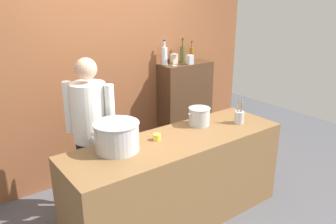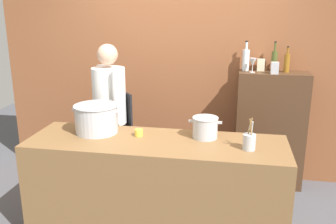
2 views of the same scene
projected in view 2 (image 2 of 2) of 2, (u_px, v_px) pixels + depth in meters
brick_back_panel at (181, 52)px, 4.36m from camera, size 4.40×0.10×3.00m
prep_counter at (157, 188)px, 3.33m from camera, size 2.25×0.70×0.90m
bar_cabinet at (270, 130)px, 4.21m from camera, size 0.76×0.32×1.33m
chef at (110, 111)px, 3.87m from camera, size 0.43×0.45×1.66m
stockpot_large at (96, 119)px, 3.39m from camera, size 0.46×0.40×0.26m
stockpot_small at (205, 127)px, 3.26m from camera, size 0.29×0.23×0.19m
utensil_crock at (249, 141)px, 3.00m from camera, size 0.10×0.10×0.27m
butter_jar at (139, 133)px, 3.32m from camera, size 0.07×0.07×0.06m
wine_bottle_olive at (274, 61)px, 4.06m from camera, size 0.06×0.06×0.32m
wine_bottle_amber at (287, 63)px, 4.00m from camera, size 0.06×0.06×0.28m
wine_bottle_clear at (246, 59)px, 4.11m from camera, size 0.08×0.08×0.33m
wine_glass_short at (253, 62)px, 3.99m from camera, size 0.08×0.08×0.16m
spice_tin_silver at (275, 68)px, 3.92m from camera, size 0.08×0.08×0.12m
spice_tin_cream at (261, 65)px, 4.11m from camera, size 0.08×0.08×0.13m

